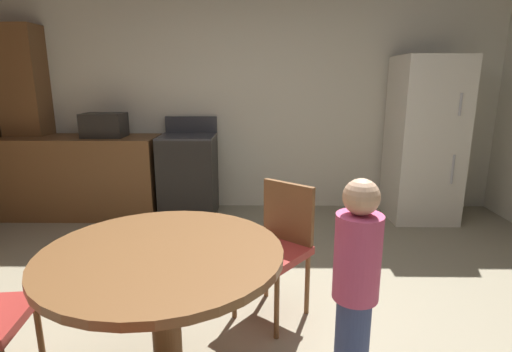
{
  "coord_description": "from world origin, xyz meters",
  "views": [
    {
      "loc": [
        0.14,
        -1.93,
        1.52
      ],
      "look_at": [
        0.11,
        0.68,
        0.88
      ],
      "focal_mm": 27.9,
      "sensor_mm": 36.0,
      "label": 1
    }
  ],
  "objects_px": {
    "oven_range": "(189,175)",
    "dining_table": "(164,282)",
    "chair_northeast": "(278,241)",
    "person_child": "(356,282)",
    "microwave": "(104,125)",
    "refrigerator": "(424,140)"
  },
  "relations": [
    {
      "from": "oven_range",
      "to": "dining_table",
      "type": "xyz_separation_m",
      "value": [
        0.36,
        -2.66,
        0.13
      ]
    },
    {
      "from": "chair_northeast",
      "to": "dining_table",
      "type": "bearing_deg",
      "value": -0.0
    },
    {
      "from": "oven_range",
      "to": "dining_table",
      "type": "height_order",
      "value": "oven_range"
    },
    {
      "from": "chair_northeast",
      "to": "person_child",
      "type": "xyz_separation_m",
      "value": [
        0.34,
        -0.67,
        0.08
      ]
    },
    {
      "from": "microwave",
      "to": "chair_northeast",
      "type": "relative_size",
      "value": 0.51
    },
    {
      "from": "chair_northeast",
      "to": "oven_range",
      "type": "bearing_deg",
      "value": -116.35
    },
    {
      "from": "microwave",
      "to": "refrigerator",
      "type": "bearing_deg",
      "value": -0.82
    },
    {
      "from": "microwave",
      "to": "dining_table",
      "type": "distance_m",
      "value": 2.98
    },
    {
      "from": "microwave",
      "to": "person_child",
      "type": "xyz_separation_m",
      "value": [
        2.17,
        -2.62,
        -0.45
      ]
    },
    {
      "from": "refrigerator",
      "to": "person_child",
      "type": "relative_size",
      "value": 1.61
    },
    {
      "from": "person_child",
      "to": "chair_northeast",
      "type": "bearing_deg",
      "value": -65.42
    },
    {
      "from": "chair_northeast",
      "to": "microwave",
      "type": "bearing_deg",
      "value": -98.44
    },
    {
      "from": "dining_table",
      "to": "chair_northeast",
      "type": "relative_size",
      "value": 1.28
    },
    {
      "from": "chair_northeast",
      "to": "person_child",
      "type": "distance_m",
      "value": 0.76
    },
    {
      "from": "oven_range",
      "to": "chair_northeast",
      "type": "xyz_separation_m",
      "value": [
        0.92,
        -1.95,
        0.03
      ]
    },
    {
      "from": "oven_range",
      "to": "microwave",
      "type": "distance_m",
      "value": 1.07
    },
    {
      "from": "oven_range",
      "to": "refrigerator",
      "type": "distance_m",
      "value": 2.61
    },
    {
      "from": "refrigerator",
      "to": "dining_table",
      "type": "relative_size",
      "value": 1.57
    },
    {
      "from": "dining_table",
      "to": "refrigerator",
      "type": "bearing_deg",
      "value": 49.56
    },
    {
      "from": "oven_range",
      "to": "microwave",
      "type": "relative_size",
      "value": 2.5
    },
    {
      "from": "oven_range",
      "to": "person_child",
      "type": "relative_size",
      "value": 1.01
    },
    {
      "from": "dining_table",
      "to": "person_child",
      "type": "distance_m",
      "value": 0.91
    }
  ]
}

